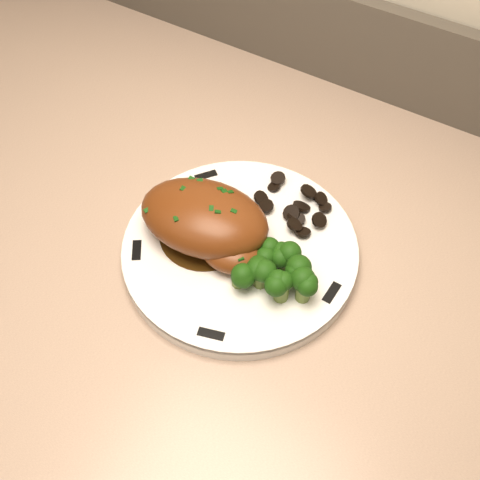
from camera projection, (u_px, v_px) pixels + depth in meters
The scene contains 11 objects.
counter at pixel (96, 326), 1.03m from camera, with size 1.91×0.64×0.94m.
plate at pixel (240, 251), 0.61m from camera, with size 0.24×0.24×0.02m, color white.
rim_accent_0 at pixel (315, 197), 0.65m from camera, with size 0.02×0.01×0.00m, color black.
rim_accent_1 at pixel (206, 176), 0.67m from camera, with size 0.02×0.01×0.00m, color black.
rim_accent_2 at pixel (137, 250), 0.60m from camera, with size 0.02×0.01×0.00m, color black.
rim_accent_3 at pixel (211, 334), 0.55m from camera, with size 0.02×0.01×0.00m, color black.
rim_accent_4 at pixel (332, 293), 0.57m from camera, with size 0.02×0.01×0.00m, color black.
gravy_pool at pixel (205, 234), 0.62m from camera, with size 0.09×0.09×0.00m, color #37210A.
chicken_breast at pixel (207, 222), 0.59m from camera, with size 0.15×0.11×0.05m.
mushroom_pile at pixel (288, 207), 0.63m from camera, with size 0.07×0.06×0.02m.
broccoli_florets at pixel (276, 271), 0.57m from camera, with size 0.08×0.06×0.03m.
Camera 1 is at (0.64, 1.37, 1.33)m, focal length 45.00 mm.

